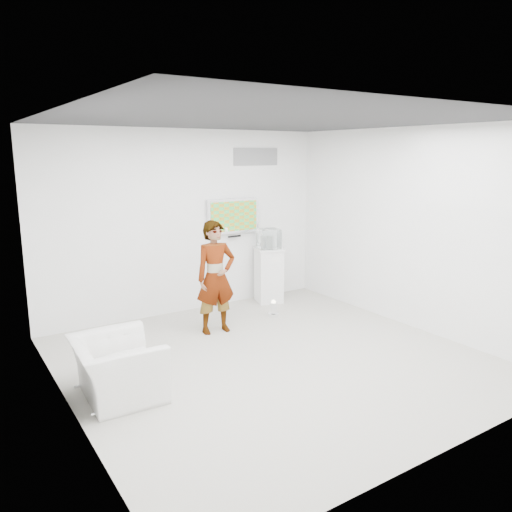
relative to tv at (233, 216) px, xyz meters
name	(u,v)px	position (x,y,z in m)	size (l,w,h in m)	color
room	(274,245)	(-0.85, -2.45, -0.05)	(5.01, 5.01, 3.00)	#ADAB9F
tv	(233,216)	(0.00, 0.00, 0.00)	(1.00, 0.08, 0.60)	silver
logo_decal	(256,157)	(0.50, 0.04, 1.00)	(0.90, 0.02, 0.30)	slate
person	(216,277)	(-0.97, -1.14, -0.72)	(0.61, 0.40, 1.67)	white
armchair	(117,368)	(-2.84, -2.32, -1.22)	(1.00, 0.87, 0.65)	white
pedestal	(269,275)	(0.56, -0.29, -1.06)	(0.47, 0.47, 0.97)	white
floor_uplight	(273,309)	(0.14, -1.03, -1.42)	(0.17, 0.17, 0.26)	white
vitrine	(269,239)	(0.56, -0.29, -0.41)	(0.34, 0.34, 0.34)	white
console	(269,242)	(0.56, -0.29, -0.47)	(0.05, 0.16, 0.22)	white
wii_remote	(226,230)	(-0.71, -1.01, -0.05)	(0.04, 0.14, 0.04)	white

